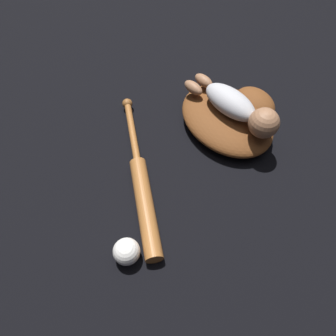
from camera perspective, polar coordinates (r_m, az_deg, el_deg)
The scene contains 5 objects.
ground_plane at distance 1.19m, azimuth 6.95°, elevation 7.58°, with size 6.00×6.00×0.00m, color black.
baseball_glove at distance 1.17m, azimuth 10.98°, elevation 8.87°, with size 0.40×0.37×0.08m.
baby_figure at distance 1.09m, azimuth 12.12°, elevation 10.32°, with size 0.37×0.11×0.10m.
baseball_bat at distance 0.99m, azimuth -4.51°, elevation -3.66°, with size 0.52×0.37×0.05m.
baseball at distance 0.90m, azimuth -7.24°, elevation -14.23°, with size 0.07×0.07×0.07m.
Camera 1 is at (0.46, -0.65, 0.88)m, focal length 35.00 mm.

